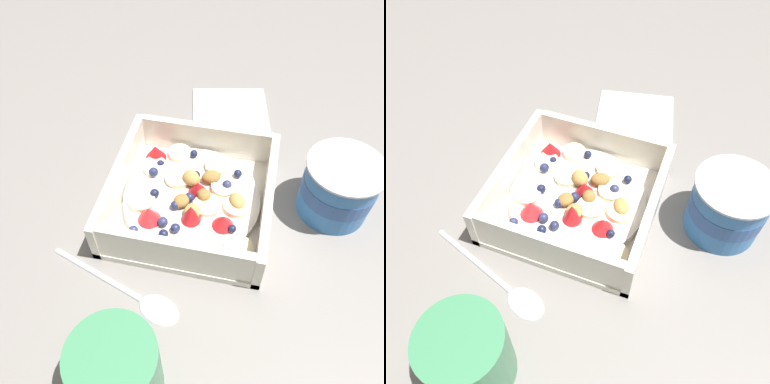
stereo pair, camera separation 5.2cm
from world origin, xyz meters
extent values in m
plane|color=gray|center=(0.00, 0.00, 0.00)|extent=(2.40, 2.40, 0.00)
cube|color=white|center=(0.00, -0.01, 0.01)|extent=(0.20, 0.20, 0.01)
cube|color=white|center=(0.00, -0.10, 0.03)|extent=(0.20, 0.01, 0.06)
cube|color=white|center=(0.00, 0.09, 0.03)|extent=(0.20, 0.01, 0.06)
cube|color=white|center=(-0.10, -0.01, 0.03)|extent=(0.01, 0.18, 0.06)
cube|color=white|center=(0.09, -0.01, 0.03)|extent=(0.01, 0.18, 0.06)
cylinder|color=white|center=(0.00, -0.01, 0.02)|extent=(0.18, 0.18, 0.01)
cylinder|color=#F7EFC6|center=(-0.07, -0.04, 0.03)|extent=(0.04, 0.04, 0.01)
cylinder|color=#F4EAB7|center=(-0.02, 0.03, 0.03)|extent=(0.05, 0.05, 0.01)
cylinder|color=beige|center=(0.07, 0.06, 0.03)|extent=(0.05, 0.05, 0.01)
cylinder|color=#F7EFC6|center=(-0.04, -0.07, 0.03)|extent=(0.04, 0.04, 0.01)
cylinder|color=beige|center=(0.01, 0.05, 0.03)|extent=(0.04, 0.04, 0.01)
cylinder|color=beige|center=(-0.06, 0.02, 0.03)|extent=(0.04, 0.04, 0.01)
cylinder|color=#F7EFC6|center=(0.01, 0.02, 0.03)|extent=(0.04, 0.04, 0.01)
cylinder|color=#F4EAB7|center=(-0.03, -0.03, 0.03)|extent=(0.05, 0.05, 0.01)
cylinder|color=#F4EAB7|center=(0.02, -0.07, 0.03)|extent=(0.05, 0.05, 0.01)
cylinder|color=#F7EFC6|center=(0.07, 0.03, 0.03)|extent=(0.03, 0.03, 0.01)
cone|color=red|center=(0.05, -0.05, 0.03)|extent=(0.04, 0.04, 0.02)
cone|color=red|center=(-0.06, -0.07, 0.03)|extent=(0.04, 0.04, 0.02)
cone|color=red|center=(-0.01, 0.00, 0.03)|extent=(0.03, 0.03, 0.02)
cone|color=red|center=(0.04, 0.04, 0.03)|extent=(0.03, 0.03, 0.02)
cone|color=red|center=(0.03, 0.00, 0.04)|extent=(0.04, 0.04, 0.03)
sphere|color=#191E3D|center=(0.04, 0.05, 0.03)|extent=(0.01, 0.01, 0.01)
sphere|color=#191E3D|center=(0.07, -0.03, 0.03)|extent=(0.01, 0.01, 0.01)
sphere|color=#23284C|center=(0.01, -0.01, 0.03)|extent=(0.01, 0.01, 0.01)
sphere|color=navy|center=(0.07, -0.06, 0.03)|extent=(0.01, 0.01, 0.01)
sphere|color=#191E3D|center=(0.01, -0.05, 0.03)|extent=(0.01, 0.01, 0.01)
sphere|color=#23284C|center=(0.05, -0.01, 0.03)|extent=(0.01, 0.01, 0.01)
sphere|color=navy|center=(-0.02, 0.04, 0.03)|extent=(0.01, 0.01, 0.01)
sphere|color=#23284C|center=(0.02, -0.02, 0.03)|extent=(0.01, 0.01, 0.01)
sphere|color=#23284C|center=(-0.03, -0.06, 0.03)|extent=(0.01, 0.01, 0.01)
sphere|color=#191E3D|center=(-0.07, -0.02, 0.03)|extent=(0.01, 0.01, 0.01)
sphere|color=#191E3D|center=(-0.04, -0.06, 0.03)|extent=(0.01, 0.01, 0.01)
sphere|color=#191E3D|center=(-0.03, -0.01, 0.03)|extent=(0.01, 0.01, 0.01)
sphere|color=navy|center=(0.05, -0.03, 0.03)|extent=(0.01, 0.01, 0.01)
sphere|color=#191E3D|center=(0.03, 0.00, 0.03)|extent=(0.01, 0.01, 0.01)
sphere|color=navy|center=(-0.03, 0.02, 0.03)|extent=(0.01, 0.01, 0.01)
sphere|color=#191E3D|center=(-0.05, 0.05, 0.03)|extent=(0.01, 0.01, 0.01)
ellipsoid|color=olive|center=(0.01, -0.02, 0.03)|extent=(0.03, 0.03, 0.01)
ellipsoid|color=tan|center=(0.03, 0.00, 0.03)|extent=(0.02, 0.02, 0.01)
ellipsoid|color=tan|center=(-0.02, -0.01, 0.03)|extent=(0.03, 0.03, 0.02)
ellipsoid|color=olive|center=(-0.03, 0.01, 0.03)|extent=(0.03, 0.03, 0.02)
ellipsoid|color=olive|center=(0.00, 0.01, 0.03)|extent=(0.02, 0.02, 0.02)
ellipsoid|color=tan|center=(0.00, 0.05, 0.03)|extent=(0.03, 0.03, 0.01)
ellipsoid|color=silver|center=(0.15, -0.01, 0.00)|extent=(0.05, 0.06, 0.01)
cylinder|color=silver|center=(0.12, -0.09, 0.00)|extent=(0.05, 0.12, 0.01)
cylinder|color=#3370B7|center=(-0.04, 0.17, 0.04)|extent=(0.09, 0.09, 0.08)
cylinder|color=#2D5193|center=(-0.04, 0.17, 0.04)|extent=(0.09, 0.09, 0.02)
cylinder|color=#B7BCC6|center=(-0.04, 0.17, 0.08)|extent=(0.10, 0.10, 0.00)
cylinder|color=#3D8456|center=(0.23, -0.03, 0.04)|extent=(0.08, 0.08, 0.09)
cube|color=silver|center=(-0.20, 0.01, 0.00)|extent=(0.14, 0.14, 0.01)
camera|label=1|loc=(0.32, 0.06, 0.43)|focal=38.10mm
camera|label=2|loc=(0.30, 0.11, 0.43)|focal=38.10mm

